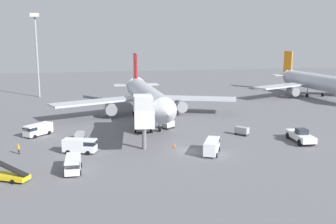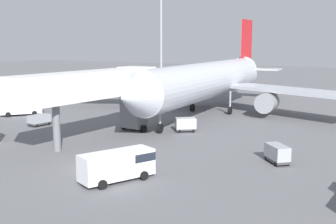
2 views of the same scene
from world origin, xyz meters
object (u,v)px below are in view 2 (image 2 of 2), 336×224
(service_van_outer_left, at_px, (119,164))
(service_van_near_right, at_px, (20,106))
(baggage_cart_near_left, at_px, (186,124))
(baggage_cart_far_center, at_px, (39,120))
(jet_bridge, at_px, (97,88))
(apron_light_mast, at_px, (161,10))
(safety_cone_alpha, at_px, (100,154))
(baggage_cart_far_right, at_px, (277,153))
(airplane_at_gate, at_px, (210,80))

(service_van_outer_left, bearing_deg, service_van_near_right, 148.25)
(service_van_outer_left, relative_size, baggage_cart_near_left, 2.23)
(baggage_cart_near_left, bearing_deg, service_van_outer_left, -80.10)
(service_van_near_right, relative_size, baggage_cart_far_center, 2.01)
(jet_bridge, height_order, service_van_near_right, jet_bridge)
(baggage_cart_near_left, height_order, apron_light_mast, apron_light_mast)
(baggage_cart_near_left, bearing_deg, jet_bridge, -127.60)
(baggage_cart_near_left, relative_size, safety_cone_alpha, 3.60)
(service_van_near_right, xyz_separation_m, baggage_cart_far_right, (37.02, -7.32, -0.39))
(baggage_cart_near_left, distance_m, safety_cone_alpha, 13.57)
(safety_cone_alpha, bearing_deg, baggage_cart_near_left, 82.13)
(airplane_at_gate, bearing_deg, service_van_outer_left, -79.83)
(jet_bridge, distance_m, baggage_cart_far_center, 12.34)
(jet_bridge, relative_size, safety_cone_alpha, 25.37)
(service_van_outer_left, height_order, baggage_cart_near_left, service_van_outer_left)
(baggage_cart_near_left, xyz_separation_m, apron_light_mast, (-29.56, 48.74, 16.36))
(apron_light_mast, bearing_deg, airplane_at_gate, -52.93)
(safety_cone_alpha, bearing_deg, apron_light_mast, 114.02)
(service_van_near_right, distance_m, baggage_cart_far_center, 8.77)
(jet_bridge, bearing_deg, baggage_cart_near_left, 52.40)
(airplane_at_gate, height_order, jet_bridge, airplane_at_gate)
(baggage_cart_far_center, bearing_deg, baggage_cart_near_left, 15.99)
(baggage_cart_near_left, bearing_deg, apron_light_mast, 121.24)
(airplane_at_gate, bearing_deg, safety_cone_alpha, -88.87)
(baggage_cart_far_right, height_order, safety_cone_alpha, baggage_cart_far_right)
(airplane_at_gate, xyz_separation_m, service_van_outer_left, (5.50, -30.69, -3.41))
(baggage_cart_near_left, bearing_deg, safety_cone_alpha, -97.87)
(apron_light_mast, bearing_deg, service_van_near_right, -84.51)
(service_van_near_right, xyz_separation_m, safety_cone_alpha, (22.95, -12.78, -0.89))
(jet_bridge, distance_m, service_van_outer_left, 14.22)
(jet_bridge, xyz_separation_m, baggage_cart_far_center, (-11.00, 3.10, -4.66))
(service_van_near_right, height_order, service_van_outer_left, service_van_outer_left)
(service_van_outer_left, xyz_separation_m, apron_light_mast, (-32.69, 66.68, 15.96))
(jet_bridge, relative_size, apron_light_mast, 0.74)
(service_van_near_right, height_order, baggage_cart_far_right, service_van_near_right)
(baggage_cart_near_left, height_order, baggage_cart_far_center, baggage_cart_near_left)
(service_van_outer_left, relative_size, baggage_cart_far_right, 2.15)
(airplane_at_gate, bearing_deg, apron_light_mast, 127.07)
(service_van_outer_left, height_order, safety_cone_alpha, service_van_outer_left)
(baggage_cart_far_center, bearing_deg, apron_light_mast, 103.00)
(baggage_cart_far_center, height_order, safety_cone_alpha, baggage_cart_far_center)
(baggage_cart_far_center, height_order, apron_light_mast, apron_light_mast)
(baggage_cart_near_left, bearing_deg, baggage_cart_far_right, -33.15)
(baggage_cart_near_left, distance_m, baggage_cart_far_right, 14.59)
(airplane_at_gate, xyz_separation_m, jet_bridge, (-3.80, -20.76, 0.72))
(airplane_at_gate, bearing_deg, baggage_cart_far_center, -129.94)
(airplane_at_gate, bearing_deg, jet_bridge, -100.37)
(service_van_near_right, distance_m, service_van_outer_left, 32.86)
(airplane_at_gate, bearing_deg, baggage_cart_near_left, -79.45)
(baggage_cart_far_right, bearing_deg, service_van_outer_left, -132.34)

